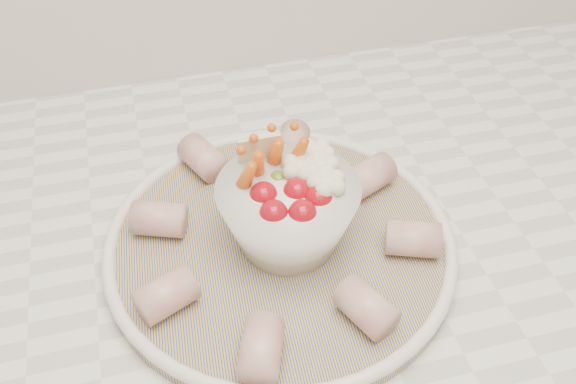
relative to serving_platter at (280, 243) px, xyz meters
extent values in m
cube|color=silver|center=(0.06, 0.01, -0.03)|extent=(2.04, 0.62, 0.04)
cylinder|color=navy|center=(0.00, 0.00, 0.00)|extent=(0.34, 0.34, 0.01)
torus|color=silver|center=(0.00, 0.00, 0.00)|extent=(0.32, 0.32, 0.01)
sphere|color=maroon|center=(-0.01, -0.03, 0.07)|extent=(0.02, 0.02, 0.02)
sphere|color=maroon|center=(0.01, -0.03, 0.07)|extent=(0.02, 0.02, 0.02)
sphere|color=maroon|center=(0.03, -0.02, 0.07)|extent=(0.02, 0.02, 0.02)
sphere|color=maroon|center=(-0.01, 0.00, 0.07)|extent=(0.02, 0.02, 0.02)
sphere|color=maroon|center=(0.01, -0.01, 0.07)|extent=(0.02, 0.02, 0.02)
sphere|color=#537025|center=(0.00, 0.02, 0.06)|extent=(0.02, 0.02, 0.02)
cone|color=#C85212|center=(-0.01, 0.02, 0.07)|extent=(0.02, 0.04, 0.06)
cone|color=#C85212|center=(0.00, 0.03, 0.07)|extent=(0.02, 0.04, 0.06)
cone|color=#C85212|center=(0.02, 0.03, 0.07)|extent=(0.03, 0.04, 0.06)
cone|color=#C85212|center=(-0.03, 0.01, 0.07)|extent=(0.03, 0.04, 0.06)
sphere|color=silver|center=(0.04, 0.01, 0.07)|extent=(0.03, 0.03, 0.03)
sphere|color=silver|center=(0.04, -0.01, 0.07)|extent=(0.03, 0.03, 0.03)
sphere|color=silver|center=(0.04, 0.03, 0.07)|extent=(0.03, 0.03, 0.03)
sphere|color=silver|center=(0.02, 0.02, 0.07)|extent=(0.03, 0.03, 0.03)
cube|color=beige|center=(-0.01, 0.04, 0.08)|extent=(0.04, 0.01, 0.04)
cylinder|color=#AE544F|center=(0.10, 0.05, 0.02)|extent=(0.06, 0.05, 0.03)
cylinder|color=#AE544F|center=(0.04, 0.11, 0.02)|extent=(0.05, 0.06, 0.03)
cylinder|color=#AE544F|center=(-0.05, 0.11, 0.02)|extent=(0.05, 0.06, 0.03)
cylinder|color=#AE544F|center=(-0.10, 0.04, 0.02)|extent=(0.06, 0.05, 0.03)
cylinder|color=#AE544F|center=(-0.11, -0.05, 0.02)|extent=(0.06, 0.05, 0.03)
cylinder|color=#AE544F|center=(-0.04, -0.12, 0.02)|extent=(0.05, 0.06, 0.03)
cylinder|color=#AE544F|center=(0.05, -0.10, 0.02)|extent=(0.05, 0.06, 0.03)
cylinder|color=#AE544F|center=(0.11, -0.04, 0.02)|extent=(0.06, 0.05, 0.03)
camera|label=1|loc=(-0.09, -0.38, 0.44)|focal=40.00mm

